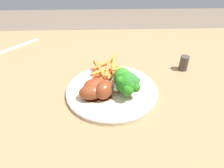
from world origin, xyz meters
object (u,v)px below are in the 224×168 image
Objects in this scene: dinner_plate at (112,91)px; chicken_drumstick_near at (97,87)px; broccoli_floret_middle at (129,82)px; dining_table at (95,102)px; carrot_fries_pile at (109,71)px; fork at (18,46)px; chicken_drumstick_extra at (105,89)px; pepper_shaker at (184,63)px; chicken_drumstick_far at (93,92)px; broccoli_floret_front at (128,84)px; broccoli_floret_back at (122,77)px.

chicken_drumstick_near is (-0.04, -0.01, 0.03)m from dinner_plate.
broccoli_floret_middle is at bearing -29.84° from dinner_plate.
carrot_fries_pile is (0.05, 0.01, 0.12)m from dining_table.
fork is (-0.38, 0.31, -0.00)m from dinner_plate.
chicken_drumstick_near is 1.16× the size of chicken_drumstick_extra.
carrot_fries_pile is at bearing -168.19° from pepper_shaker.
dining_table is 0.13m from carrot_fries_pile.
dining_table is 0.15m from chicken_drumstick_far.
dining_table is at bearing 138.41° from broccoli_floret_front.
broccoli_floret_front is at bearing -4.18° from chicken_drumstick_extra.
chicken_drumstick_near reaches higher than dining_table.
chicken_drumstick_far is (-0.01, -0.02, -0.00)m from chicken_drumstick_near.
dinner_plate is 1.83× the size of carrot_fries_pile.
broccoli_floret_back reaches higher than pepper_shaker.
broccoli_floret_front reaches higher than chicken_drumstick_far.
fork reaches higher than dining_table.
dinner_plate is at bearing 178.34° from broccoli_floret_back.
pepper_shaker is at bearing 35.53° from broccoli_floret_middle.
broccoli_floret_front is at bearing -63.06° from carrot_fries_pile.
chicken_drumstick_near reaches higher than fork.
dinner_plate is at bearing -82.79° from carrot_fries_pile.
chicken_drumstick_near reaches higher than carrot_fries_pile.
chicken_drumstick_extra is 0.59× the size of fork.
chicken_drumstick_extra is at bearing -177.29° from broccoli_floret_middle.
broccoli_floret_middle is (0.00, 0.01, 0.00)m from broccoli_floret_front.
broccoli_floret_middle is 0.09m from chicken_drumstick_near.
dinner_plate is 0.07m from broccoli_floret_front.
fork is at bearing 146.62° from carrot_fries_pile.
chicken_drumstick_near is at bearing -155.14° from pepper_shaker.
broccoli_floret_front is at bearing -12.45° from chicken_drumstick_near.
dinner_plate is 3.72× the size of broccoli_floret_back.
chicken_drumstick_far is (-0.06, -0.03, 0.03)m from dinner_plate.
dining_table is 10.41× the size of chicken_drumstick_far.
broccoli_floret_middle is at bearing -60.00° from carrot_fries_pile.
broccoli_floret_middle reaches higher than fork.
broccoli_floret_front reaches higher than carrot_fries_pile.
broccoli_floret_front reaches higher than chicken_drumstick_extra.
chicken_drumstick_far is (0.00, -0.09, 0.12)m from dining_table.
broccoli_floret_middle is 1.01× the size of broccoli_floret_back.
dinner_plate is 0.06m from broccoli_floret_back.
carrot_fries_pile is at bearing 82.89° from chicken_drumstick_extra.
pepper_shaker is (0.25, 0.12, 0.02)m from dinner_plate.
chicken_drumstick_far is at bearing -88.72° from dining_table.
dining_table is at bearing 101.81° from chicken_drumstick_near.
carrot_fries_pile reaches higher than dinner_plate.
broccoli_floret_middle is at bearing 2.71° from chicken_drumstick_extra.
dinner_plate is 1.44× the size of fork.
chicken_drumstick_near is 0.03m from chicken_drumstick_extra.
broccoli_floret_front reaches higher than chicken_drumstick_near.
broccoli_floret_middle and broccoli_floret_back have the same top height.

